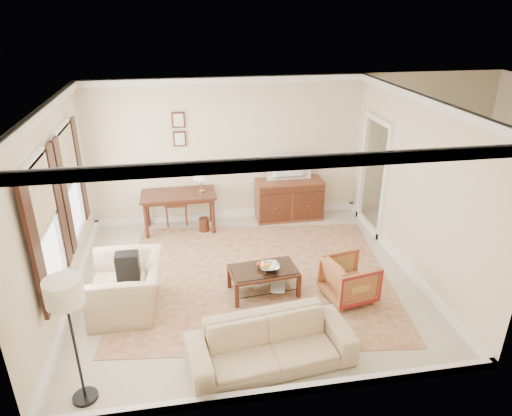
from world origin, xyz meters
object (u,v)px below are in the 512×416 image
object	(u,v)px
sideboard	(289,200)
tv	(291,160)
writing_desk	(179,199)
coffee_table	(263,274)
striped_armchair	(350,278)
club_armchair	(126,279)
sofa	(271,338)

from	to	relation	value
sideboard	tv	bearing A→B (deg)	-90.00
sideboard	writing_desk	bearing A→B (deg)	-175.82
coffee_table	striped_armchair	world-z (taller)	striped_armchair
striped_armchair	club_armchair	distance (m)	3.32
striped_armchair	sofa	bearing A→B (deg)	118.05
sofa	tv	bearing A→B (deg)	66.48
writing_desk	club_armchair	size ratio (longest dim) A/B	1.22
coffee_table	striped_armchair	distance (m)	1.31
tv	striped_armchair	distance (m)	3.08
tv	writing_desk	bearing A→B (deg)	3.67
coffee_table	writing_desk	bearing A→B (deg)	116.86
writing_desk	sideboard	distance (m)	2.28
tv	club_armchair	world-z (taller)	tv
tv	sofa	world-z (taller)	tv
coffee_table	sofa	world-z (taller)	sofa
writing_desk	coffee_table	bearing A→B (deg)	-63.14
striped_armchair	coffee_table	bearing A→B (deg)	63.38
writing_desk	striped_armchair	size ratio (longest dim) A/B	1.99
writing_desk	sofa	bearing A→B (deg)	-75.32
club_armchair	sofa	world-z (taller)	club_armchair
sideboard	striped_armchair	distance (m)	2.96
striped_armchair	sofa	xyz separation A→B (m)	(-1.46, -1.17, 0.04)
writing_desk	coffee_table	size ratio (longest dim) A/B	1.33
sideboard	coffee_table	world-z (taller)	sideboard
writing_desk	striped_armchair	distance (m)	3.75
tv	striped_armchair	xyz separation A→B (m)	(0.23, -2.93, -0.92)
coffee_table	club_armchair	bearing A→B (deg)	-178.03
writing_desk	sideboard	world-z (taller)	sideboard
writing_desk	striped_armchair	bearing A→B (deg)	-48.21
tv	club_armchair	size ratio (longest dim) A/B	0.75
coffee_table	striped_armchair	xyz separation A→B (m)	(1.26, -0.36, 0.03)
tv	coffee_table	world-z (taller)	tv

